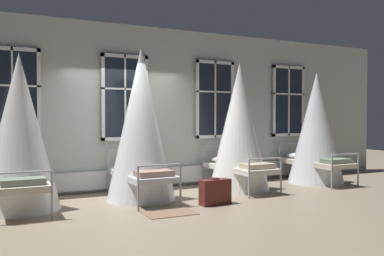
{
  "coord_description": "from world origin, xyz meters",
  "views": [
    {
      "loc": [
        -2.59,
        -7.02,
        1.53
      ],
      "look_at": [
        1.04,
        0.24,
        1.3
      ],
      "focal_mm": 38.74,
      "sensor_mm": 36.0,
      "label": 1
    }
  ],
  "objects_px": {
    "cot_second": "(20,134)",
    "cot_fourth": "(239,128)",
    "suitcase_dark": "(215,192)",
    "cot_third": "(141,126)",
    "cot_fifth": "(316,129)"
  },
  "relations": [
    {
      "from": "cot_fourth",
      "to": "cot_second",
      "type": "bearing_deg",
      "value": 89.59
    },
    {
      "from": "suitcase_dark",
      "to": "cot_fifth",
      "type": "bearing_deg",
      "value": 13.24
    },
    {
      "from": "cot_fourth",
      "to": "suitcase_dark",
      "type": "xyz_separation_m",
      "value": [
        -1.2,
        -1.08,
        -1.07
      ]
    },
    {
      "from": "cot_second",
      "to": "cot_fourth",
      "type": "relative_size",
      "value": 0.97
    },
    {
      "from": "cot_third",
      "to": "suitcase_dark",
      "type": "relative_size",
      "value": 4.86
    },
    {
      "from": "cot_fifth",
      "to": "suitcase_dark",
      "type": "xyz_separation_m",
      "value": [
        -3.3,
        -1.07,
        -1.02
      ]
    },
    {
      "from": "cot_second",
      "to": "cot_fifth",
      "type": "height_order",
      "value": "cot_second"
    },
    {
      "from": "cot_third",
      "to": "cot_fifth",
      "type": "relative_size",
      "value": 1.1
    },
    {
      "from": "cot_second",
      "to": "suitcase_dark",
      "type": "bearing_deg",
      "value": -108.87
    },
    {
      "from": "cot_third",
      "to": "cot_second",
      "type": "bearing_deg",
      "value": 88.34
    },
    {
      "from": "suitcase_dark",
      "to": "cot_third",
      "type": "bearing_deg",
      "value": 129.8
    },
    {
      "from": "cot_second",
      "to": "cot_fifth",
      "type": "bearing_deg",
      "value": -89.61
    },
    {
      "from": "cot_fourth",
      "to": "suitcase_dark",
      "type": "bearing_deg",
      "value": 131.37
    },
    {
      "from": "cot_fifth",
      "to": "suitcase_dark",
      "type": "bearing_deg",
      "value": 109.02
    },
    {
      "from": "cot_second",
      "to": "cot_fifth",
      "type": "relative_size",
      "value": 1.01
    }
  ]
}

